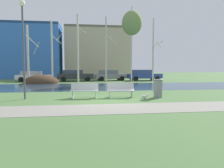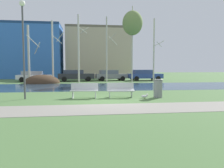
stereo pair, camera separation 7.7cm
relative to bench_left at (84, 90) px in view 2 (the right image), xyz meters
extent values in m
plane|color=#4C703D|center=(1.07, 8.74, -0.47)|extent=(120.00, 120.00, 0.00)
cube|color=gray|center=(1.07, -3.40, -0.47)|extent=(60.00, 2.32, 0.01)
cube|color=#2D475B|center=(1.07, 7.59, -0.47)|extent=(80.00, 8.12, 0.01)
ellipsoid|color=#423021|center=(-4.89, 12.85, -0.47)|extent=(4.08, 3.31, 1.98)
cube|color=#B2B5B7|center=(-0.01, -0.09, -0.02)|extent=(1.64, 0.63, 0.05)
cube|color=#B2B5B7|center=(0.02, 0.18, 0.20)|extent=(1.60, 0.23, 0.40)
cube|color=#B2B5B7|center=(-0.66, 0.03, -0.25)|extent=(0.08, 0.43, 0.45)
cube|color=#B2B5B7|center=(0.65, -0.10, -0.25)|extent=(0.08, 0.43, 0.45)
cylinder|color=#B2B5B7|center=(-0.66, -0.01, 0.12)|extent=(0.07, 0.28, 0.04)
cylinder|color=#B2B5B7|center=(0.65, -0.14, 0.12)|extent=(0.07, 0.28, 0.04)
cube|color=#B2B5B7|center=(2.14, -0.09, -0.02)|extent=(1.64, 0.63, 0.15)
cube|color=#B2B5B7|center=(2.17, 0.18, 0.20)|extent=(1.60, 0.23, 0.40)
cube|color=#B2B5B7|center=(1.50, 0.03, -0.25)|extent=(0.08, 0.43, 0.45)
cube|color=#B2B5B7|center=(2.80, -0.10, -0.25)|extent=(0.08, 0.43, 0.45)
cylinder|color=#B2B5B7|center=(1.49, -0.01, 0.12)|extent=(0.07, 0.28, 0.04)
cylinder|color=#B2B5B7|center=(2.80, -0.14, 0.12)|extent=(0.07, 0.28, 0.04)
cylinder|color=gray|center=(4.35, -0.34, 0.07)|extent=(0.51, 0.51, 1.09)
torus|color=#494A4C|center=(4.35, -0.34, 0.59)|extent=(0.54, 0.54, 0.04)
ellipsoid|color=white|center=(3.44, -0.59, -0.35)|extent=(0.37, 0.17, 0.17)
sphere|color=white|center=(3.61, -0.59, -0.27)|extent=(0.12, 0.12, 0.12)
cone|color=gold|center=(3.68, -0.59, -0.27)|extent=(0.07, 0.04, 0.04)
cylinder|color=gold|center=(3.46, -0.63, -0.42)|extent=(0.01, 0.01, 0.10)
cylinder|color=gold|center=(3.46, -0.56, -0.42)|extent=(0.01, 0.01, 0.10)
cylinder|color=#4C4C51|center=(-3.34, 0.03, 2.10)|extent=(0.10, 0.10, 5.15)
sphere|color=white|center=(-3.34, 0.03, 4.83)|extent=(0.32, 0.32, 0.32)
cylinder|color=beige|center=(-6.74, 14.59, 3.00)|extent=(0.26, 0.26, 6.94)
cylinder|color=beige|center=(-5.85, 15.20, 3.73)|extent=(1.08, 1.52, 1.37)
cylinder|color=beige|center=(-6.01, 13.84, 4.44)|extent=(1.29, 1.26, 1.36)
cylinder|color=beige|center=(-3.82, 14.12, 3.25)|extent=(0.21, 0.21, 7.44)
cylinder|color=beige|center=(-2.96, 14.71, 5.15)|extent=(1.11, 1.57, 1.08)
cylinder|color=beige|center=(-3.20, 13.49, 4.68)|extent=(1.15, 1.12, 0.99)
cylinder|color=beige|center=(-0.69, 13.91, 3.64)|extent=(0.22, 0.22, 8.22)
cylinder|color=beige|center=(0.05, 14.42, 5.94)|extent=(1.04, 1.47, 0.60)
cylinder|color=beige|center=(-0.17, 13.38, 5.79)|extent=(1.06, 1.04, 0.65)
cylinder|color=beige|center=(2.80, 14.20, 3.59)|extent=(0.18, 0.18, 8.13)
cylinder|color=beige|center=(3.53, 14.70, 5.26)|extent=(0.96, 1.37, 0.85)
cylinder|color=beige|center=(3.50, 13.47, 4.62)|extent=(1.35, 1.31, 0.99)
cylinder|color=beige|center=(5.83, 13.07, 4.14)|extent=(0.15, 0.15, 9.22)
ellipsoid|color=olive|center=(5.83, 13.07, 6.72)|extent=(2.44, 2.44, 2.92)
cylinder|color=beige|center=(9.04, 14.48, 3.62)|extent=(0.21, 0.21, 8.18)
cylinder|color=beige|center=(9.82, 15.02, 4.50)|extent=(1.08, 1.53, 0.73)
cylinder|color=beige|center=(9.55, 13.95, 4.33)|extent=(1.06, 1.03, 0.58)
cube|color=silver|center=(-6.32, 15.98, 0.12)|extent=(4.65, 2.19, 0.55)
cube|color=#949AAC|center=(-6.68, 15.95, 0.64)|extent=(2.66, 1.80, 0.48)
cylinder|color=black|center=(-4.92, 17.01, -0.15)|extent=(0.66, 0.28, 0.64)
cylinder|color=black|center=(-4.76, 15.23, -0.15)|extent=(0.66, 0.28, 0.64)
cylinder|color=black|center=(-7.88, 16.74, -0.15)|extent=(0.66, 0.28, 0.64)
cylinder|color=black|center=(-7.72, 14.96, -0.15)|extent=(0.66, 0.28, 0.64)
cube|color=#282B30|center=(-1.12, 16.04, 0.20)|extent=(4.80, 2.13, 0.69)
cube|color=#2F3648|center=(-1.49, 16.01, 0.78)|extent=(2.74, 1.74, 0.48)
cylinder|color=black|center=(0.33, 17.03, -0.15)|extent=(0.66, 0.28, 0.64)
cylinder|color=black|center=(0.49, 15.33, -0.15)|extent=(0.66, 0.28, 0.64)
cylinder|color=black|center=(-2.73, 16.75, -0.15)|extent=(0.66, 0.28, 0.64)
cylinder|color=black|center=(-2.58, 15.05, -0.15)|extent=(0.66, 0.28, 0.64)
cube|color=slate|center=(3.70, 16.84, 0.15)|extent=(4.47, 2.20, 0.61)
cube|color=slate|center=(3.35, 16.81, 0.72)|extent=(2.55, 1.81, 0.54)
cylinder|color=black|center=(5.03, 17.87, -0.15)|extent=(0.66, 0.28, 0.64)
cylinder|color=black|center=(5.20, 16.07, -0.15)|extent=(0.66, 0.28, 0.64)
cylinder|color=black|center=(2.19, 17.61, -0.15)|extent=(0.66, 0.28, 0.64)
cylinder|color=black|center=(2.36, 15.81, -0.15)|extent=(0.66, 0.28, 0.64)
cube|color=#2D4793|center=(8.44, 16.36, 0.17)|extent=(4.91, 2.24, 0.64)
cube|color=#32457F|center=(8.06, 16.32, 0.76)|extent=(2.80, 1.83, 0.55)
cylinder|color=black|center=(9.92, 17.41, -0.15)|extent=(0.66, 0.28, 0.64)
cylinder|color=black|center=(10.09, 15.60, -0.15)|extent=(0.66, 0.28, 0.64)
cylinder|color=black|center=(6.79, 17.12, -0.15)|extent=(0.66, 0.28, 0.64)
cylinder|color=black|center=(6.96, 15.31, -0.15)|extent=(0.66, 0.28, 0.64)
cube|color=#3870C6|center=(-9.03, 25.69, 3.90)|extent=(10.11, 6.11, 8.75)
cube|color=navy|center=(-9.03, 25.69, 8.48)|extent=(10.11, 6.11, 0.40)
cube|color=#BCAD8E|center=(2.50, 27.25, 3.86)|extent=(11.37, 6.86, 8.66)
cube|color=#675F4E|center=(2.50, 27.25, 8.38)|extent=(11.37, 6.86, 0.40)
camera|label=1|loc=(-0.04, -12.30, 1.29)|focal=33.71mm
camera|label=2|loc=(0.04, -12.31, 1.29)|focal=33.71mm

